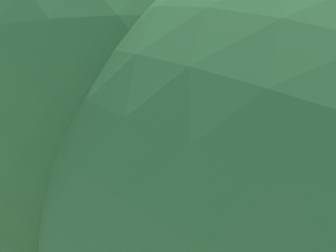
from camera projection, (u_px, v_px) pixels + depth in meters
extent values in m
cube|color=#2D5170|center=(78.00, 104.00, 37.21)|extent=(81.89, 49.71, 0.25)
cube|color=#ADA89E|center=(227.00, 210.00, 14.58)|extent=(81.89, 0.50, 0.12)
cube|color=#939399|center=(193.00, 85.00, 50.03)|extent=(2.16, 6.16, 0.81)
ellipsoid|color=#939399|center=(183.00, 82.00, 52.69)|extent=(1.78, 2.21, 0.76)
cube|color=#B1B1B5|center=(193.00, 81.00, 49.95)|extent=(2.12, 6.04, 0.06)
cube|color=silver|center=(194.00, 77.00, 49.42)|extent=(1.40, 2.19, 1.04)
cylinder|color=silver|center=(191.00, 49.00, 49.64)|extent=(0.12, 0.12, 7.30)
cylinder|color=silver|center=(195.00, 74.00, 49.21)|extent=(0.19, 2.13, 0.08)
ellipsoid|color=black|center=(330.00, 116.00, 30.65)|extent=(2.65, 2.81, 0.62)
cube|color=teal|center=(249.00, 103.00, 37.18)|extent=(3.14, 6.03, 0.58)
ellipsoid|color=teal|center=(239.00, 98.00, 39.85)|extent=(2.02, 2.35, 0.55)
cube|color=#6EA5A8|center=(249.00, 99.00, 37.12)|extent=(3.08, 5.91, 0.06)
cube|color=#9E7047|center=(251.00, 92.00, 36.58)|extent=(1.69, 2.26, 1.17)
cylinder|color=silver|center=(249.00, 61.00, 36.89)|extent=(0.12, 0.12, 6.54)
cylinder|color=silver|center=(252.00, 90.00, 36.38)|extent=(0.59, 1.98, 0.08)
ellipsoid|color=#285B2D|center=(278.00, 110.00, 4.14)|extent=(3.33, 3.33, 2.49)
ellipsoid|color=#285B2D|center=(234.00, 112.00, 5.26)|extent=(4.33, 4.33, 3.25)
ellipsoid|color=#285B2D|center=(143.00, 97.00, 3.53)|extent=(3.69, 3.69, 2.77)
cube|color=gray|center=(32.00, 45.00, 61.43)|extent=(8.26, 5.38, 9.39)
cube|color=#51281E|center=(29.00, 8.00, 60.40)|extent=(8.43, 5.49, 0.80)
cube|color=tan|center=(85.00, 35.00, 63.45)|extent=(5.93, 6.93, 12.27)
cube|color=gray|center=(131.00, 50.00, 69.23)|extent=(7.37, 6.45, 7.67)
cube|color=brown|center=(130.00, 23.00, 68.38)|extent=(7.52, 6.58, 0.80)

